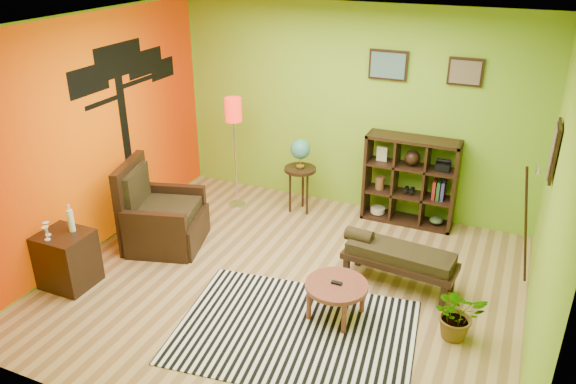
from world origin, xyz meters
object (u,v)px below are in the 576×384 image
at_px(cube_shelf, 411,181).
at_px(floor_lamp, 234,120).
at_px(coffee_table, 336,288).
at_px(globe_table, 300,157).
at_px(potted_plant, 457,319).
at_px(armchair, 160,220).
at_px(bench, 397,256).
at_px(side_cabinet, 67,259).

bearing_deg(cube_shelf, floor_lamp, -168.62).
xyz_separation_m(coffee_table, cube_shelf, (0.21, 2.35, 0.26)).
distance_m(globe_table, potted_plant, 3.14).
bearing_deg(potted_plant, armchair, 174.28).
xyz_separation_m(floor_lamp, bench, (2.57, -1.07, -0.91)).
height_order(armchair, side_cabinet, armchair).
distance_m(globe_table, cube_shelf, 1.50).
xyz_separation_m(floor_lamp, globe_table, (0.90, 0.19, -0.47)).
bearing_deg(side_cabinet, bench, 23.49).
height_order(coffee_table, armchair, armchair).
bearing_deg(potted_plant, bench, 139.50).
bearing_deg(coffee_table, potted_plant, 7.78).
relative_size(floor_lamp, potted_plant, 2.96).
bearing_deg(floor_lamp, potted_plant, -27.27).
xyz_separation_m(globe_table, bench, (1.67, -1.26, -0.44)).
bearing_deg(coffee_table, armchair, 168.07).
xyz_separation_m(armchair, bench, (2.92, 0.28, 0.04)).
xyz_separation_m(armchair, cube_shelf, (2.71, 1.82, 0.27)).
relative_size(armchair, cube_shelf, 0.91).
height_order(side_cabinet, cube_shelf, cube_shelf).
xyz_separation_m(bench, potted_plant, (0.76, -0.65, -0.16)).
bearing_deg(cube_shelf, potted_plant, -66.25).
xyz_separation_m(armchair, potted_plant, (3.67, -0.37, -0.12)).
bearing_deg(globe_table, armchair, -129.09).
relative_size(floor_lamp, cube_shelf, 1.32).
bearing_deg(cube_shelf, armchair, -146.10).
bearing_deg(cube_shelf, globe_table, -168.98).
bearing_deg(floor_lamp, bench, -22.56).
distance_m(armchair, bench, 2.93).
bearing_deg(potted_plant, cube_shelf, 113.75).
height_order(armchair, bench, armchair).
bearing_deg(floor_lamp, coffee_table, -41.05).
distance_m(coffee_table, side_cabinet, 2.97).
relative_size(bench, potted_plant, 2.40).
distance_m(armchair, floor_lamp, 1.69).
relative_size(globe_table, potted_plant, 2.00).
bearing_deg(potted_plant, coffee_table, -172.22).
relative_size(cube_shelf, potted_plant, 2.25).
relative_size(coffee_table, globe_table, 0.60).
distance_m(armchair, potted_plant, 3.70).
bearing_deg(armchair, potted_plant, -5.72).
bearing_deg(globe_table, side_cabinet, -121.45).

